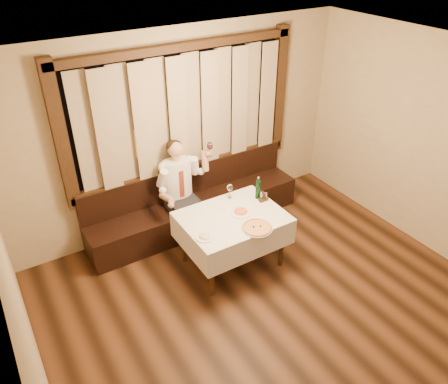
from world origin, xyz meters
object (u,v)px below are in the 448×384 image
pasta_cream (205,235)px  seated_man (180,183)px  dining_table (232,223)px  pasta_red (241,210)px  green_bottle (258,189)px  cruet_caddy (263,198)px  banquette (195,207)px  pizza (257,228)px

pasta_cream → seated_man: 1.16m
dining_table → pasta_red: size_ratio=4.59×
green_bottle → cruet_caddy: size_ratio=2.42×
dining_table → green_bottle: 0.59m
cruet_caddy → seated_man: 1.15m
dining_table → seated_man: bearing=104.8°
dining_table → green_bottle: size_ratio=4.04×
seated_man → cruet_caddy: bearing=-47.8°
green_bottle → seated_man: size_ratio=0.22×
green_bottle → pasta_cream: bearing=-159.9°
banquette → dining_table: size_ratio=2.52×
pizza → green_bottle: bearing=53.8°
seated_man → pasta_red: bearing=-68.2°
banquette → seated_man: 0.58m
pasta_cream → green_bottle: 1.08m
green_bottle → cruet_caddy: bearing=-76.7°
pizza → seated_man: seated_man is taller
dining_table → seated_man: 0.98m
pasta_red → pasta_cream: bearing=-162.6°
pizza → pasta_red: bearing=86.7°
pizza → cruet_caddy: 0.62m
dining_table → pasta_red: pasta_red is taller
dining_table → pasta_red: bearing=1.5°
pasta_cream → green_bottle: green_bottle is taller
dining_table → pizza: size_ratio=3.38×
green_bottle → pasta_red: bearing=-155.7°
pasta_red → seated_man: seated_man is taller
pasta_red → cruet_caddy: bearing=10.6°
pizza → green_bottle: (0.40, 0.55, 0.12)m
pasta_red → cruet_caddy: 0.41m
banquette → cruet_caddy: (0.53, -0.94, 0.49)m
pizza → banquette: bearing=94.2°
cruet_caddy → seated_man: seated_man is taller
dining_table → pasta_red: 0.19m
pizza → seated_man: 1.36m
pasta_red → seated_man: (-0.37, 0.93, 0.03)m
pasta_red → cruet_caddy: size_ratio=2.13×
banquette → seated_man: seated_man is taller
dining_table → cruet_caddy: (0.53, 0.08, 0.15)m
green_bottle → seated_man: (-0.75, 0.76, -0.06)m
banquette → cruet_caddy: 1.19m
cruet_caddy → pizza: bearing=-132.4°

